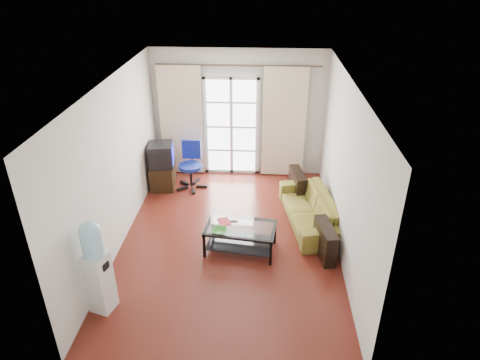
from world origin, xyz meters
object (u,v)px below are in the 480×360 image
object	(u,v)px
coffee_table	(240,235)
crt_tv	(160,155)
tv_stand	(163,174)
water_cooler	(96,265)
sofa	(310,209)
task_chair	(191,174)

from	to	relation	value
coffee_table	crt_tv	world-z (taller)	crt_tv
tv_stand	water_cooler	distance (m)	3.55
sofa	crt_tv	size ratio (longest dim) A/B	3.46
coffee_table	task_chair	world-z (taller)	task_chair
water_cooler	coffee_table	bearing A→B (deg)	54.79
sofa	crt_tv	xyz separation A→B (m)	(-2.93, 1.15, 0.47)
sofa	tv_stand	size ratio (longest dim) A/B	2.82
crt_tv	tv_stand	bearing A→B (deg)	81.44
water_cooler	sofa	bearing A→B (deg)	54.30
coffee_table	water_cooler	size ratio (longest dim) A/B	0.85
tv_stand	water_cooler	size ratio (longest dim) A/B	0.50
tv_stand	task_chair	xyz separation A→B (m)	(0.60, -0.01, 0.03)
tv_stand	water_cooler	world-z (taller)	water_cooler
coffee_table	task_chair	size ratio (longest dim) A/B	1.23
sofa	water_cooler	xyz separation A→B (m)	(-2.99, -2.29, 0.46)
task_chair	water_cooler	world-z (taller)	water_cooler
sofa	water_cooler	size ratio (longest dim) A/B	1.41
task_chair	water_cooler	distance (m)	3.60
sofa	coffee_table	bearing A→B (deg)	-63.22
sofa	coffee_table	world-z (taller)	sofa
sofa	crt_tv	distance (m)	3.18
coffee_table	task_chair	xyz separation A→B (m)	(-1.14, 2.10, -0.01)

